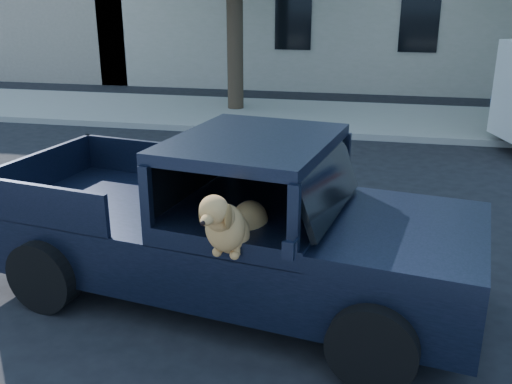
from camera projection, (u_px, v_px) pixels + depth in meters
ground at (376, 298)px, 6.39m from camera, size 120.00×120.00×0.00m
far_sidewalk at (381, 120)px, 14.85m from camera, size 60.00×4.00×0.15m
lane_stripes at (506, 205)px, 9.14m from camera, size 21.60×0.14×0.01m
pickup_truck at (225, 243)px, 6.28m from camera, size 5.44×3.05×1.85m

